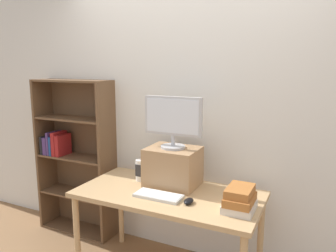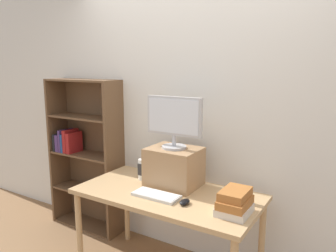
{
  "view_description": "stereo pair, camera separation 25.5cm",
  "coord_description": "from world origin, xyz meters",
  "px_view_note": "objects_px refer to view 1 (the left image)",
  "views": [
    {
      "loc": [
        1.05,
        -2.2,
        1.74
      ],
      "look_at": [
        -0.04,
        0.06,
        1.27
      ],
      "focal_mm": 35.0,
      "sensor_mm": 36.0,
      "label": 1
    },
    {
      "loc": [
        1.28,
        -2.07,
        1.74
      ],
      "look_at": [
        -0.04,
        0.06,
        1.27
      ],
      "focal_mm": 35.0,
      "sensor_mm": 36.0,
      "label": 2
    }
  ],
  "objects_px": {
    "computer_mouse": "(189,201)",
    "book_stack": "(240,200)",
    "bookshelf_unit": "(75,155)",
    "desk_speaker": "(141,170)",
    "computer_monitor": "(173,120)",
    "riser_box": "(173,167)",
    "keyboard": "(158,196)",
    "desk": "(169,201)"
  },
  "relations": [
    {
      "from": "computer_mouse",
      "to": "book_stack",
      "type": "bearing_deg",
      "value": 7.52
    },
    {
      "from": "bookshelf_unit",
      "to": "desk_speaker",
      "type": "distance_m",
      "value": 0.94
    },
    {
      "from": "computer_mouse",
      "to": "desk_speaker",
      "type": "xyz_separation_m",
      "value": [
        -0.56,
        0.27,
        0.07
      ]
    },
    {
      "from": "bookshelf_unit",
      "to": "computer_monitor",
      "type": "distance_m",
      "value": 1.32
    },
    {
      "from": "riser_box",
      "to": "computer_mouse",
      "type": "distance_m",
      "value": 0.41
    },
    {
      "from": "riser_box",
      "to": "keyboard",
      "type": "height_order",
      "value": "riser_box"
    },
    {
      "from": "riser_box",
      "to": "book_stack",
      "type": "bearing_deg",
      "value": -21.49
    },
    {
      "from": "desk",
      "to": "riser_box",
      "type": "height_order",
      "value": "riser_box"
    },
    {
      "from": "desk",
      "to": "bookshelf_unit",
      "type": "relative_size",
      "value": 0.9
    },
    {
      "from": "riser_box",
      "to": "book_stack",
      "type": "xyz_separation_m",
      "value": [
        0.62,
        -0.24,
        -0.08
      ]
    },
    {
      "from": "riser_box",
      "to": "computer_mouse",
      "type": "height_order",
      "value": "riser_box"
    },
    {
      "from": "keyboard",
      "to": "book_stack",
      "type": "relative_size",
      "value": 1.37
    },
    {
      "from": "bookshelf_unit",
      "to": "desk_speaker",
      "type": "relative_size",
      "value": 8.72
    },
    {
      "from": "computer_monitor",
      "to": "keyboard",
      "type": "xyz_separation_m",
      "value": [
        0.01,
        -0.28,
        -0.54
      ]
    },
    {
      "from": "desk",
      "to": "keyboard",
      "type": "distance_m",
      "value": 0.16
    },
    {
      "from": "riser_box",
      "to": "desk_speaker",
      "type": "xyz_separation_m",
      "value": [
        -0.3,
        -0.02,
        -0.07
      ]
    },
    {
      "from": "computer_monitor",
      "to": "desk_speaker",
      "type": "xyz_separation_m",
      "value": [
        -0.3,
        -0.02,
        -0.46
      ]
    },
    {
      "from": "keyboard",
      "to": "computer_mouse",
      "type": "relative_size",
      "value": 3.51
    },
    {
      "from": "bookshelf_unit",
      "to": "book_stack",
      "type": "distance_m",
      "value": 1.88
    },
    {
      "from": "computer_monitor",
      "to": "desk_speaker",
      "type": "relative_size",
      "value": 2.69
    },
    {
      "from": "desk",
      "to": "bookshelf_unit",
      "type": "distance_m",
      "value": 1.3
    },
    {
      "from": "bookshelf_unit",
      "to": "riser_box",
      "type": "distance_m",
      "value": 1.23
    },
    {
      "from": "keyboard",
      "to": "book_stack",
      "type": "bearing_deg",
      "value": 3.79
    },
    {
      "from": "bookshelf_unit",
      "to": "computer_monitor",
      "type": "xyz_separation_m",
      "value": [
        1.21,
        -0.19,
        0.49
      ]
    },
    {
      "from": "riser_box",
      "to": "computer_mouse",
      "type": "xyz_separation_m",
      "value": [
        0.26,
        -0.29,
        -0.14
      ]
    },
    {
      "from": "bookshelf_unit",
      "to": "computer_mouse",
      "type": "height_order",
      "value": "bookshelf_unit"
    },
    {
      "from": "bookshelf_unit",
      "to": "keyboard",
      "type": "height_order",
      "value": "bookshelf_unit"
    },
    {
      "from": "computer_mouse",
      "to": "computer_monitor",
      "type": "bearing_deg",
      "value": 132.03
    },
    {
      "from": "computer_mouse",
      "to": "bookshelf_unit",
      "type": "bearing_deg",
      "value": 161.99
    },
    {
      "from": "desk",
      "to": "book_stack",
      "type": "height_order",
      "value": "book_stack"
    },
    {
      "from": "bookshelf_unit",
      "to": "book_stack",
      "type": "height_order",
      "value": "bookshelf_unit"
    },
    {
      "from": "computer_monitor",
      "to": "desk_speaker",
      "type": "height_order",
      "value": "computer_monitor"
    },
    {
      "from": "bookshelf_unit",
      "to": "riser_box",
      "type": "bearing_deg",
      "value": -8.87
    },
    {
      "from": "bookshelf_unit",
      "to": "keyboard",
      "type": "bearing_deg",
      "value": -21.09
    },
    {
      "from": "computer_mouse",
      "to": "desk_speaker",
      "type": "bearing_deg",
      "value": 154.3
    },
    {
      "from": "riser_box",
      "to": "computer_monitor",
      "type": "relative_size",
      "value": 0.85
    },
    {
      "from": "book_stack",
      "to": "desk",
      "type": "bearing_deg",
      "value": 171.69
    },
    {
      "from": "computer_monitor",
      "to": "desk_speaker",
      "type": "distance_m",
      "value": 0.55
    },
    {
      "from": "desk",
      "to": "computer_mouse",
      "type": "bearing_deg",
      "value": -30.42
    },
    {
      "from": "bookshelf_unit",
      "to": "computer_monitor",
      "type": "height_order",
      "value": "bookshelf_unit"
    },
    {
      "from": "desk",
      "to": "computer_mouse",
      "type": "xyz_separation_m",
      "value": [
        0.22,
        -0.13,
        0.1
      ]
    },
    {
      "from": "riser_box",
      "to": "keyboard",
      "type": "bearing_deg",
      "value": -87.92
    }
  ]
}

